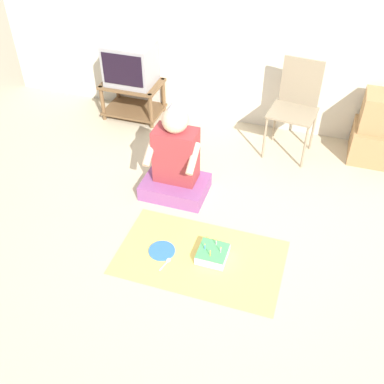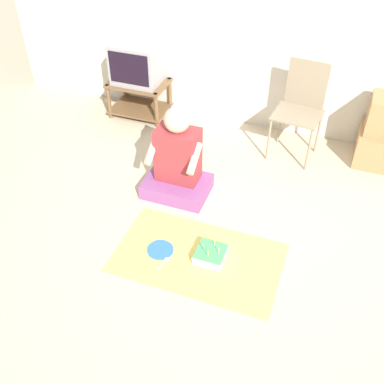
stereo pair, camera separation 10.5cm
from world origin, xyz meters
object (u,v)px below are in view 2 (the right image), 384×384
(folding_chair, at_px, (301,104))
(person_seated, at_px, (177,162))
(birthday_cake, at_px, (211,254))
(tv, at_px, (137,63))
(paper_plate, at_px, (160,250))

(folding_chair, xyz_separation_m, person_seated, (-0.88, -1.02, -0.22))
(folding_chair, height_order, birthday_cake, folding_chair)
(person_seated, relative_size, birthday_cake, 4.07)
(folding_chair, height_order, person_seated, folding_chair)
(tv, relative_size, folding_chair, 0.54)
(person_seated, distance_m, birthday_cake, 0.92)
(folding_chair, xyz_separation_m, birthday_cake, (-0.33, -1.70, -0.50))
(tv, xyz_separation_m, paper_plate, (1.07, -1.91, -0.61))
(person_seated, relative_size, paper_plate, 4.42)
(folding_chair, bearing_deg, paper_plate, -112.65)
(person_seated, bearing_deg, birthday_cake, -51.50)
(birthday_cake, xyz_separation_m, paper_plate, (-0.40, -0.06, -0.04))
(birthday_cake, bearing_deg, paper_plate, -171.20)
(folding_chair, height_order, paper_plate, folding_chair)
(folding_chair, distance_m, birthday_cake, 1.81)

